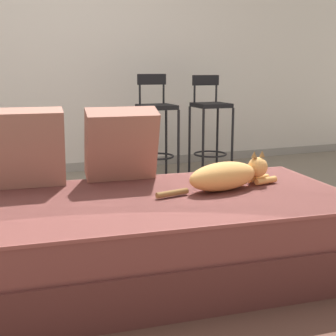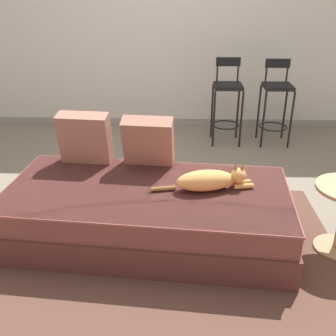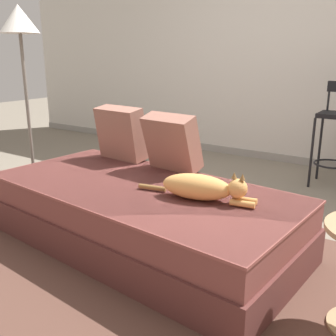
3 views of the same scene
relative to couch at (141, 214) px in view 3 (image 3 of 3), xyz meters
name	(u,v)px [view 3 (image 3 of 3)]	position (x,y,z in m)	size (l,w,h in m)	color
ground_plane	(173,223)	(0.00, 0.40, -0.21)	(16.00, 16.00, 0.00)	slate
wall_back_panel	(282,48)	(0.00, 2.65, 1.09)	(8.00, 0.10, 2.60)	silver
wall_baseboard_trim	(273,157)	(0.00, 2.60, -0.16)	(8.00, 0.02, 0.09)	gray
area_rug	(112,261)	(0.00, -0.30, -0.20)	(2.78, 2.10, 0.01)	brown
couch	(141,214)	(0.00, 0.00, 0.00)	(2.16, 1.19, 0.41)	brown
throw_pillow_corner	(121,133)	(-0.53, 0.45, 0.41)	(0.43, 0.24, 0.43)	#936051
throw_pillow_middle	(172,142)	(-0.02, 0.40, 0.41)	(0.42, 0.29, 0.42)	#936051
cat	(202,187)	(0.45, 0.00, 0.28)	(0.74, 0.25, 0.19)	tan
bar_stool_near_window	(336,130)	(0.78, 2.00, 0.34)	(0.34, 0.34, 0.99)	black
floor_lamp	(21,38)	(-1.38, 0.23, 1.15)	(0.32, 0.32, 1.61)	slate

